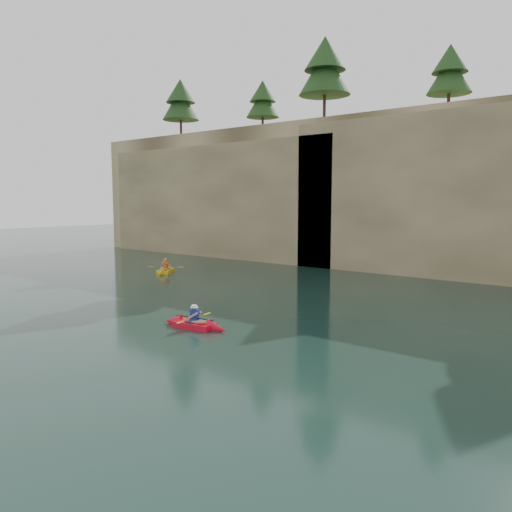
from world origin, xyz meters
The scene contains 9 objects.
ground centered at (0.00, 0.00, 0.00)m, with size 160.00×160.00×0.00m, color black.
cliff centered at (0.00, 30.00, 6.00)m, with size 70.00×16.00×12.00m, color tan.
cliff_slab_west centered at (-20.00, 22.60, 5.28)m, with size 26.00×2.40×10.56m, color tan.
cliff_slab_center centered at (2.00, 22.60, 5.70)m, with size 24.00×2.40×11.40m, color tan.
sea_cave_west centered at (-18.00, 21.95, 2.00)m, with size 4.50×1.00×4.00m, color black.
sea_cave_center centered at (-4.00, 21.95, 1.60)m, with size 3.50×1.00×3.20m, color black.
cliff_pines centered at (0.00, 25.00, 15.91)m, with size 56.00×6.00×7.83m, color black, non-canonical shape.
main_kayaker centered at (-2.51, 2.64, 0.16)m, with size 3.21×2.15×1.17m.
kayaker_yellow centered at (-15.32, 12.30, 0.17)m, with size 2.45×3.18×1.34m.
Camera 1 is at (11.98, -11.45, 5.24)m, focal length 35.00 mm.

